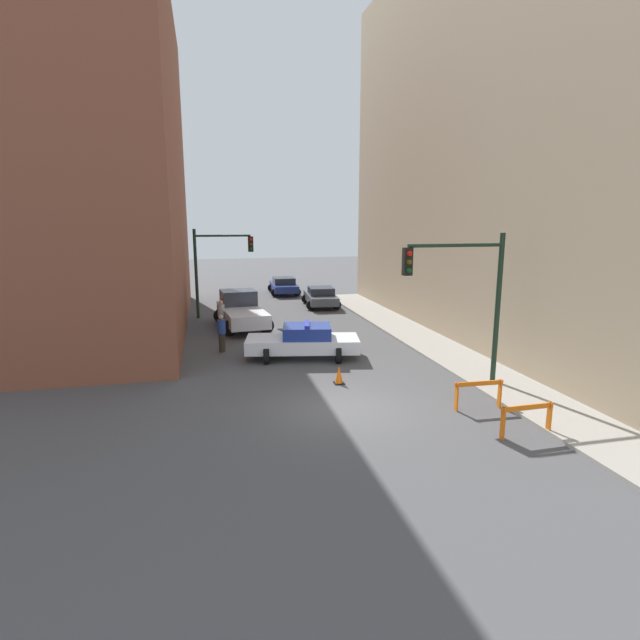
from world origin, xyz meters
name	(u,v)px	position (x,y,z in m)	size (l,w,h in m)	color
ground_plane	(340,408)	(0.00, 0.00, 0.00)	(120.00, 120.00, 0.00)	#4C4C4F
sidewalk_right	(517,391)	(6.20, 0.00, 0.06)	(2.40, 44.00, 0.12)	#9E998E
building_corner_left	(31,161)	(-12.00, 14.00, 8.55)	(14.00, 20.00, 17.10)	brown
building_right	(565,135)	(13.40, 8.00, 9.77)	(12.00, 28.00, 19.53)	tan
traffic_light_near	(468,287)	(4.73, 1.01, 3.53)	(3.64, 0.35, 5.20)	black
traffic_light_far	(215,260)	(-3.30, 15.69, 3.40)	(3.44, 0.35, 5.20)	black
police_car	(304,341)	(0.01, 5.88, 0.72)	(4.96, 2.91, 1.52)	white
white_truck	(241,310)	(-2.08, 12.65, 0.91)	(2.98, 5.57, 1.90)	silver
parked_car_near	(321,296)	(3.57, 17.96, 0.67)	(2.50, 4.43, 1.31)	#474C51
parked_car_mid	(284,285)	(2.04, 24.00, 0.67)	(2.37, 4.36, 1.31)	navy
pedestrian_crossing	(222,333)	(-3.31, 7.67, 0.86)	(0.49, 0.49, 1.66)	#382D23
pedestrian_corner	(221,315)	(-3.18, 11.69, 0.86)	(0.49, 0.49, 1.66)	black
barrier_front	(527,415)	(4.34, -3.09, 0.62)	(1.60, 0.20, 0.90)	orange
barrier_mid	(479,390)	(4.13, -1.02, 0.62)	(1.60, 0.21, 0.90)	orange
traffic_cone	(339,375)	(0.58, 2.29, 0.32)	(0.36, 0.36, 0.66)	black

